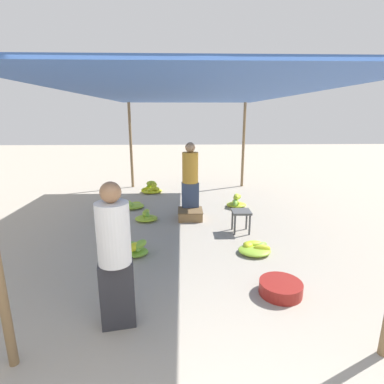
# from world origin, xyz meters

# --- Properties ---
(canopy_post_back_left) EXTENTS (0.08, 0.08, 2.47)m
(canopy_post_back_left) POSITION_xyz_m (-1.67, 6.97, 1.24)
(canopy_post_back_left) COLOR olive
(canopy_post_back_left) RESTS_ON ground
(canopy_post_back_right) EXTENTS (0.08, 0.08, 2.47)m
(canopy_post_back_right) POSITION_xyz_m (1.67, 6.97, 1.24)
(canopy_post_back_right) COLOR olive
(canopy_post_back_right) RESTS_ON ground
(canopy_tarp) EXTENTS (3.73, 7.07, 0.04)m
(canopy_tarp) POSITION_xyz_m (0.00, 3.64, 2.49)
(canopy_tarp) COLOR #33569E
(canopy_tarp) RESTS_ON canopy_post_front_left
(vendor_foreground) EXTENTS (0.38, 0.38, 1.54)m
(vendor_foreground) POSITION_xyz_m (-0.84, 0.79, 0.80)
(vendor_foreground) COLOR #2D2D33
(vendor_foreground) RESTS_ON ground
(stool) EXTENTS (0.34, 0.34, 0.42)m
(stool) POSITION_xyz_m (0.92, 3.28, 0.34)
(stool) COLOR #4C4C4C
(stool) RESTS_ON ground
(basin_black) EXTENTS (0.52, 0.52, 0.16)m
(basin_black) POSITION_xyz_m (1.03, 1.28, 0.08)
(basin_black) COLOR maroon
(basin_black) RESTS_ON ground
(banana_pile_left_0) EXTENTS (0.51, 0.48, 0.25)m
(banana_pile_left_0) POSITION_xyz_m (-0.93, 2.39, 0.10)
(banana_pile_left_0) COLOR #BED02A
(banana_pile_left_0) RESTS_ON ground
(banana_pile_left_1) EXTENTS (0.47, 0.42, 0.24)m
(banana_pile_left_1) POSITION_xyz_m (-0.91, 3.96, 0.09)
(banana_pile_left_1) COLOR #99C131
(banana_pile_left_1) RESTS_ON ground
(banana_pile_left_2) EXTENTS (0.56, 0.58, 0.17)m
(banana_pile_left_2) POSITION_xyz_m (-1.37, 4.88, 0.06)
(banana_pile_left_2) COLOR #ABC92D
(banana_pile_left_2) RESTS_ON ground
(banana_pile_left_3) EXTENTS (0.61, 0.56, 0.34)m
(banana_pile_left_3) POSITION_xyz_m (-1.03, 6.26, 0.11)
(banana_pile_left_3) COLOR #C9D528
(banana_pile_left_3) RESTS_ON ground
(banana_pile_right_0) EXTENTS (0.47, 0.47, 0.32)m
(banana_pile_right_0) POSITION_xyz_m (1.12, 4.85, 0.12)
(banana_pile_right_0) COLOR #9EC430
(banana_pile_right_0) RESTS_ON ground
(banana_pile_right_1) EXTENTS (0.54, 0.47, 0.15)m
(banana_pile_right_1) POSITION_xyz_m (1.00, 2.43, 0.07)
(banana_pile_right_1) COLOR #B4CC2C
(banana_pile_right_1) RESTS_ON ground
(crate_near) EXTENTS (0.51, 0.51, 0.20)m
(crate_near) POSITION_xyz_m (-0.00, 4.05, 0.10)
(crate_near) COLOR olive
(crate_near) RESTS_ON ground
(shopper_walking_mid) EXTENTS (0.37, 0.37, 1.59)m
(shopper_walking_mid) POSITION_xyz_m (0.01, 4.27, 0.82)
(shopper_walking_mid) COLOR #384766
(shopper_walking_mid) RESTS_ON ground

